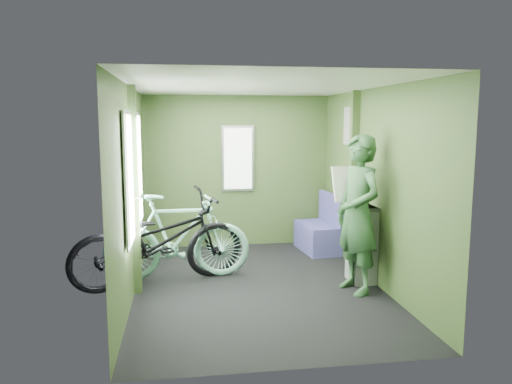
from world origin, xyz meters
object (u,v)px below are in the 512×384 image
at_px(passenger, 358,214).
at_px(waste_box, 362,244).
at_px(bicycle_black, 161,286).
at_px(bench_seat, 319,234).
at_px(bicycle_mint, 178,279).

xyz_separation_m(passenger, waste_box, (0.18, 0.32, -0.43)).
bearing_deg(bicycle_black, bench_seat, -80.08).
bearing_deg(bicycle_mint, waste_box, -102.75).
bearing_deg(passenger, waste_box, 135.54).
xyz_separation_m(bicycle_black, passenger, (2.20, -0.52, 0.89)).
relative_size(bicycle_mint, bench_seat, 2.04).
height_order(bicycle_black, bicycle_mint, bicycle_black).
bearing_deg(passenger, bench_seat, 162.23).
distance_m(bicycle_mint, bench_seat, 2.33).
height_order(bicycle_mint, waste_box, waste_box).
bearing_deg(bicycle_mint, bench_seat, -65.21).
relative_size(passenger, bench_seat, 2.05).
relative_size(bicycle_black, waste_box, 2.26).
bearing_deg(bench_seat, bicycle_black, -157.01).
xyz_separation_m(waste_box, bench_seat, (-0.12, 1.46, -0.21)).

